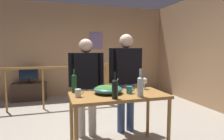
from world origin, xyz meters
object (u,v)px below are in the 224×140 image
at_px(flat_screen_tv, 29,75).
at_px(mug_teal, 130,90).
at_px(tv_console, 30,91).
at_px(salad_bowl, 108,89).
at_px(mug_white, 78,93).
at_px(framed_picture, 96,41).
at_px(wine_glass, 145,81).
at_px(person_standing_left, 86,80).
at_px(serving_table, 118,100).
at_px(stair_railing, 66,80).
at_px(wine_bottle_green, 74,83).
at_px(person_standing_right, 126,74).
at_px(wine_bottle_dark, 115,88).
at_px(wine_bottle_clear, 140,86).

relative_size(flat_screen_tv, mug_teal, 4.06).
distance_m(tv_console, salad_bowl, 3.56).
bearing_deg(mug_white, framed_picture, 74.04).
xyz_separation_m(wine_glass, mug_teal, (-0.33, -0.21, -0.07)).
height_order(tv_console, person_standing_left, person_standing_left).
bearing_deg(framed_picture, serving_table, -97.73).
distance_m(framed_picture, stair_railing, 1.92).
bearing_deg(tv_console, mug_white, -74.23).
bearing_deg(stair_railing, salad_bowl, -79.43).
bearing_deg(wine_bottle_green, person_standing_left, 55.81).
distance_m(mug_white, person_standing_right, 1.08).
height_order(salad_bowl, mug_teal, salad_bowl).
relative_size(salad_bowl, wine_glass, 2.27).
xyz_separation_m(framed_picture, mug_white, (-1.03, -3.61, -0.82)).
relative_size(stair_railing, person_standing_left, 2.05).
bearing_deg(wine_bottle_dark, wine_glass, 34.66).
height_order(stair_railing, mug_teal, stair_railing).
bearing_deg(stair_railing, mug_white, -89.97).
bearing_deg(tv_console, wine_bottle_green, -73.20).
bearing_deg(flat_screen_tv, stair_railing, -45.25).
bearing_deg(wine_glass, mug_teal, -147.58).
relative_size(tv_console, person_standing_right, 0.54).
distance_m(serving_table, salad_bowl, 0.21).
height_order(salad_bowl, wine_bottle_dark, wine_bottle_dark).
relative_size(salad_bowl, person_standing_left, 0.25).
bearing_deg(salad_bowl, wine_bottle_clear, -42.68).
distance_m(flat_screen_tv, wine_bottle_green, 3.16).
bearing_deg(wine_bottle_clear, stair_railing, 106.45).
height_order(flat_screen_tv, mug_teal, mug_teal).
bearing_deg(flat_screen_tv, person_standing_left, -66.86).
relative_size(wine_bottle_green, mug_white, 2.91).
distance_m(framed_picture, wine_bottle_green, 3.57).
height_order(stair_railing, person_standing_right, person_standing_right).
xyz_separation_m(wine_bottle_green, person_standing_left, (0.23, 0.33, -0.03)).
xyz_separation_m(wine_bottle_clear, person_standing_left, (-0.55, 0.83, -0.03)).
height_order(wine_bottle_clear, mug_white, wine_bottle_clear).
distance_m(framed_picture, flat_screen_tv, 2.22).
height_order(mug_white, person_standing_left, person_standing_left).
height_order(salad_bowl, wine_glass, salad_bowl).
bearing_deg(wine_bottle_clear, wine_glass, 57.52).
bearing_deg(person_standing_right, framed_picture, -100.85).
xyz_separation_m(framed_picture, salad_bowl, (-0.61, -3.53, -0.81)).
bearing_deg(wine_bottle_green, wine_bottle_dark, -48.66).
relative_size(salad_bowl, wine_bottle_clear, 1.11).
height_order(wine_glass, person_standing_left, person_standing_left).
relative_size(wine_glass, wine_bottle_green, 0.53).
bearing_deg(framed_picture, wine_bottle_dark, -99.13).
xyz_separation_m(salad_bowl, wine_bottle_dark, (-0.00, -0.31, 0.07)).
bearing_deg(salad_bowl, mug_teal, -18.98).
bearing_deg(mug_teal, stair_railing, 106.55).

